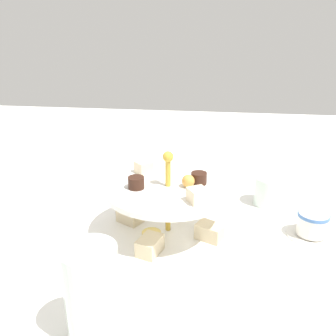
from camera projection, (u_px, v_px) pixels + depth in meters
ground_plane at (168, 234)px, 0.68m from camera, size 2.40×2.40×0.00m
tiered_serving_stand at (168, 214)px, 0.66m from camera, size 0.29×0.29×0.17m
water_glass_tall_right at (93, 295)px, 0.42m from camera, size 0.07×0.07×0.14m
water_glass_short_left at (268, 191)px, 0.79m from camera, size 0.06×0.06×0.07m
teacup_with_saucer at (312, 225)px, 0.66m from camera, size 0.09×0.09×0.05m
butter_knife_left at (23, 218)px, 0.73m from camera, size 0.17×0.02×0.00m
butter_knife_right at (326, 326)px, 0.46m from camera, size 0.14×0.12×0.00m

